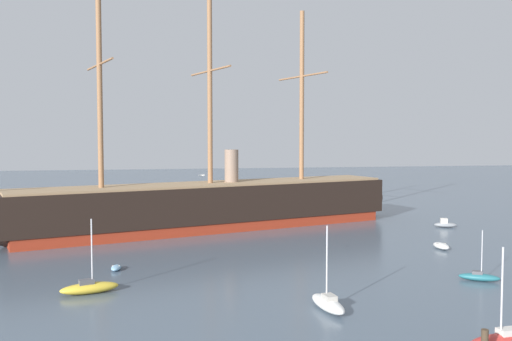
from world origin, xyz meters
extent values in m
cube|color=maroon|center=(-4.22, 56.67, 0.66)|extent=(50.75, 22.38, 1.32)
cube|color=black|center=(-4.22, 56.67, 3.68)|extent=(52.87, 23.31, 4.72)
ellipsoid|color=black|center=(-27.45, 49.43, 3.02)|extent=(11.22, 9.65, 6.05)
ellipsoid|color=black|center=(19.02, 63.90, 3.02)|extent=(11.22, 9.65, 6.05)
cube|color=#9E7F5B|center=(-4.22, 56.67, 6.19)|extent=(51.67, 22.39, 0.28)
cylinder|color=#936642|center=(-18.11, 52.34, 18.33)|extent=(0.66, 0.66, 24.56)
cylinder|color=#936642|center=(-18.11, 52.34, 21.27)|extent=(4.03, 12.20, 0.26)
cylinder|color=#936642|center=(-4.22, 56.67, 18.33)|extent=(0.66, 0.66, 24.56)
cylinder|color=#936642|center=(-4.22, 56.67, 21.27)|extent=(4.03, 12.20, 0.26)
cylinder|color=#936642|center=(9.67, 60.99, 18.33)|extent=(0.66, 0.66, 24.56)
cylinder|color=#936642|center=(9.67, 60.99, 21.27)|extent=(4.03, 12.20, 0.26)
cylinder|color=gray|center=(-1.19, 57.61, 8.41)|extent=(1.89, 1.89, 4.72)
ellipsoid|color=#B22D28|center=(8.10, 10.23, 0.45)|extent=(4.80, 1.81, 0.89)
cube|color=beige|center=(8.34, 10.25, 0.95)|extent=(1.24, 0.87, 0.47)
cylinder|color=silver|center=(7.87, 10.21, 3.41)|extent=(0.12, 0.12, 5.40)
ellipsoid|color=silver|center=(0.16, 19.41, 0.45)|extent=(1.97, 4.86, 0.90)
cube|color=#B2ADA3|center=(0.18, 19.18, 0.95)|extent=(0.91, 1.27, 0.47)
cylinder|color=silver|center=(0.13, 19.65, 3.43)|extent=(0.12, 0.12, 5.43)
ellipsoid|color=gold|center=(-17.29, 27.23, 0.44)|extent=(4.83, 2.58, 0.88)
cube|color=#4C4C51|center=(-17.51, 27.16, 0.94)|extent=(1.32, 1.05, 0.46)
cylinder|color=silver|center=(-17.06, 27.29, 3.37)|extent=(0.12, 0.12, 5.32)
ellipsoid|color=#236670|center=(15.75, 24.88, 0.33)|extent=(3.47, 2.66, 0.65)
cube|color=#4C4C51|center=(15.60, 24.96, 0.69)|extent=(1.03, 0.93, 0.34)
cylinder|color=silver|center=(15.89, 24.79, 2.49)|extent=(0.09, 0.09, 3.94)
ellipsoid|color=#7FB2D6|center=(-15.59, 34.99, 0.24)|extent=(1.12, 2.10, 0.48)
cube|color=#B2ADA3|center=(-15.59, 34.99, 0.42)|extent=(0.76, 0.27, 0.07)
ellipsoid|color=silver|center=(19.67, 38.49, 0.34)|extent=(1.34, 2.92, 0.68)
cube|color=#B2ADA3|center=(19.67, 38.49, 0.60)|extent=(1.08, 0.29, 0.10)
ellipsoid|color=#B22D28|center=(-26.47, 56.27, 0.52)|extent=(4.72, 2.74, 1.03)
cube|color=#4C4C51|center=(-26.17, 56.34, 1.34)|extent=(1.58, 1.46, 1.03)
ellipsoid|color=gray|center=(27.88, 52.23, 0.35)|extent=(3.25, 2.26, 0.70)
cube|color=beige|center=(27.69, 52.30, 0.91)|extent=(1.15, 1.09, 0.70)
ellipsoid|color=silver|center=(3.62, 63.49, 0.24)|extent=(2.00, 2.12, 0.48)
cube|color=#4C4C51|center=(3.62, 63.49, 0.42)|extent=(0.69, 0.63, 0.07)
ellipsoid|color=silver|center=(-8.54, 23.79, 9.63)|extent=(0.34, 0.24, 0.11)
sphere|color=silver|center=(-8.36, 23.70, 9.64)|extent=(0.09, 0.09, 0.09)
cube|color=#ADA89E|center=(-8.41, 24.05, 9.65)|extent=(0.32, 0.47, 0.11)
cube|color=#ADA89E|center=(-8.67, 23.54, 9.65)|extent=(0.32, 0.47, 0.11)
camera|label=1|loc=(-12.76, -19.68, 12.66)|focal=40.11mm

